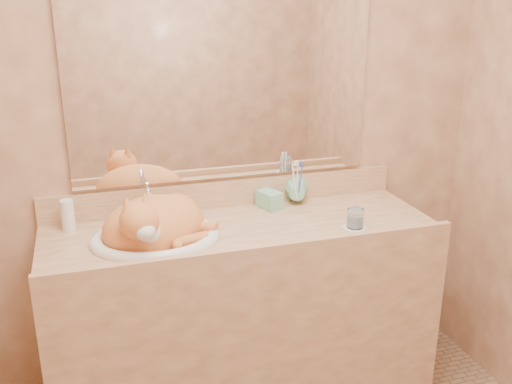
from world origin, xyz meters
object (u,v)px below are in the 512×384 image
object	(u,v)px
toothbrush_cup	(297,195)
water_glass	(355,218)
sink_basin	(155,221)
cat	(154,222)
vanity_counter	(243,318)
soap_dispenser	(278,193)

from	to	relation	value
toothbrush_cup	water_glass	world-z (taller)	toothbrush_cup
water_glass	sink_basin	bearing A→B (deg)	170.19
sink_basin	cat	xyz separation A→B (m)	(-0.00, 0.01, -0.01)
vanity_counter	cat	bearing A→B (deg)	-179.03
sink_basin	water_glass	world-z (taller)	sink_basin
soap_dispenser	water_glass	distance (m)	0.37
water_glass	soap_dispenser	bearing A→B (deg)	127.79
toothbrush_cup	vanity_counter	bearing A→B (deg)	-151.35
sink_basin	toothbrush_cup	size ratio (longest dim) A/B	4.27
vanity_counter	water_glass	distance (m)	0.66
cat	toothbrush_cup	size ratio (longest dim) A/B	3.69
soap_dispenser	water_glass	bearing A→B (deg)	-73.18
sink_basin	soap_dispenser	bearing A→B (deg)	8.53
water_glass	cat	bearing A→B (deg)	169.24
vanity_counter	cat	size ratio (longest dim) A/B	3.78
toothbrush_cup	water_glass	distance (m)	0.35
cat	water_glass	size ratio (longest dim) A/B	5.34
water_glass	toothbrush_cup	bearing A→B (deg)	111.40
vanity_counter	soap_dispenser	distance (m)	0.56
soap_dispenser	toothbrush_cup	bearing A→B (deg)	-6.04
vanity_counter	toothbrush_cup	size ratio (longest dim) A/B	13.94
soap_dispenser	water_glass	size ratio (longest dim) A/B	2.10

